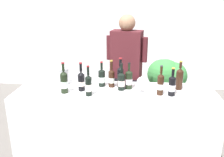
# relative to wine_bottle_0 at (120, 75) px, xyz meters

# --- Properties ---
(wall_back) EXTENTS (8.00, 0.10, 2.80)m
(wall_back) POSITION_rel_wine_bottle_0_xyz_m (-0.05, 2.44, 0.36)
(wall_back) COLOR white
(wall_back) RESTS_ON ground_plane
(counter) EXTENTS (2.28, 0.68, 0.90)m
(counter) POSITION_rel_wine_bottle_0_xyz_m (-0.05, -0.16, -0.59)
(counter) COLOR white
(counter) RESTS_ON ground_plane
(wine_bottle_0) EXTENTS (0.07, 0.07, 0.35)m
(wine_bottle_0) POSITION_rel_wine_bottle_0_xyz_m (0.00, 0.00, 0.00)
(wine_bottle_0) COLOR black
(wine_bottle_0) RESTS_ON counter
(wine_bottle_1) EXTENTS (0.08, 0.08, 0.33)m
(wine_bottle_1) POSITION_rel_wine_bottle_0_xyz_m (-0.44, -0.17, -0.02)
(wine_bottle_1) COLOR black
(wine_bottle_1) RESTS_ON counter
(wine_bottle_2) EXTENTS (0.08, 0.08, 0.34)m
(wine_bottle_2) POSITION_rel_wine_bottle_0_xyz_m (0.68, -0.03, -0.00)
(wine_bottle_2) COLOR black
(wine_bottle_2) RESTS_ON counter
(wine_bottle_3) EXTENTS (0.07, 0.07, 0.34)m
(wine_bottle_3) POSITION_rel_wine_bottle_0_xyz_m (-0.33, -0.31, -0.02)
(wine_bottle_3) COLOR black
(wine_bottle_3) RESTS_ON counter
(wine_bottle_4) EXTENTS (0.07, 0.07, 0.33)m
(wine_bottle_4) POSITION_rel_wine_bottle_0_xyz_m (0.45, -0.22, -0.02)
(wine_bottle_4) COLOR black
(wine_bottle_4) RESTS_ON counter
(wine_bottle_5) EXTENTS (0.08, 0.08, 0.30)m
(wine_bottle_5) POSITION_rel_wine_bottle_0_xyz_m (-0.22, -0.01, -0.03)
(wine_bottle_5) COLOR black
(wine_bottle_5) RESTS_ON counter
(wine_bottle_6) EXTENTS (0.08, 0.08, 0.32)m
(wine_bottle_6) POSITION_rel_wine_bottle_0_xyz_m (0.02, -0.11, -0.03)
(wine_bottle_6) COLOR black
(wine_bottle_6) RESTS_ON counter
(wine_bottle_7) EXTENTS (0.07, 0.07, 0.33)m
(wine_bottle_7) POSITION_rel_wine_bottle_0_xyz_m (-0.10, -0.02, -0.03)
(wine_bottle_7) COLOR black
(wine_bottle_7) RESTS_ON counter
(wine_bottle_8) EXTENTS (0.08, 0.08, 0.31)m
(wine_bottle_8) POSITION_rel_wine_bottle_0_xyz_m (0.10, -0.06, -0.03)
(wine_bottle_8) COLOR black
(wine_bottle_8) RESTS_ON counter
(wine_bottle_9) EXTENTS (0.08, 0.08, 0.31)m
(wine_bottle_9) POSITION_rel_wine_bottle_0_xyz_m (0.57, -0.24, -0.02)
(wine_bottle_9) COLOR black
(wine_bottle_9) RESTS_ON counter
(wine_bottle_10) EXTENTS (0.08, 0.08, 0.35)m
(wine_bottle_10) POSITION_rel_wine_bottle_0_xyz_m (-0.61, -0.25, -0.01)
(wine_bottle_10) COLOR black
(wine_bottle_10) RESTS_ON counter
(wine_glass) EXTENTS (0.08, 0.08, 0.19)m
(wine_glass) POSITION_rel_wine_bottle_0_xyz_m (0.23, -0.20, -0.01)
(wine_glass) COLOR silver
(wine_glass) RESTS_ON counter
(ice_bucket) EXTENTS (0.21, 0.21, 0.21)m
(ice_bucket) POSITION_rel_wine_bottle_0_xyz_m (-0.73, 0.02, -0.03)
(ice_bucket) COLOR silver
(ice_bucket) RESTS_ON counter
(person_server) EXTENTS (0.55, 0.32, 1.71)m
(person_server) POSITION_rel_wine_bottle_0_xyz_m (0.06, 0.45, -0.20)
(person_server) COLOR black
(person_server) RESTS_ON ground_plane
(potted_shrub) EXTENTS (0.63, 0.50, 0.99)m
(potted_shrub) POSITION_rel_wine_bottle_0_xyz_m (0.71, 1.05, -0.37)
(potted_shrub) COLOR brown
(potted_shrub) RESTS_ON ground_plane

